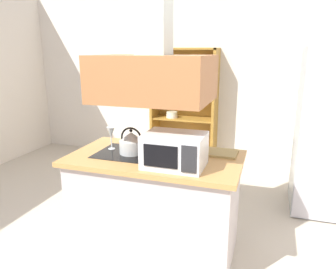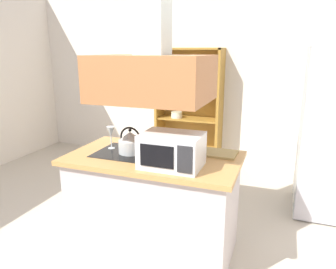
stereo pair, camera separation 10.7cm
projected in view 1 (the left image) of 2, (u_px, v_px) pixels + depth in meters
wall_back at (201, 77)px, 5.03m from camera, size 6.00×0.12×2.70m
kitchen_island at (156, 204)px, 2.81m from camera, size 1.46×0.82×0.90m
range_hood at (154, 61)px, 2.49m from camera, size 0.90×0.70×1.33m
dish_cabinet at (184, 113)px, 5.04m from camera, size 1.02×0.40×1.80m
kettle at (131, 143)px, 2.73m from camera, size 0.21×0.21×0.23m
cutting_board at (217, 152)px, 2.76m from camera, size 0.35×0.25×0.02m
microwave at (175, 150)px, 2.42m from camera, size 0.46×0.35×0.26m
wine_glass_on_counter at (111, 133)px, 2.84m from camera, size 0.08×0.08×0.21m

